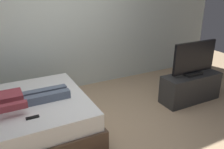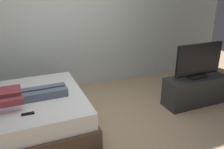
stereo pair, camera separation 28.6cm
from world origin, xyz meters
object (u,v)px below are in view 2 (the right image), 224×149
Objects in this scene: person at (13,96)px; remote at (28,114)px; bed at (14,118)px; tv at (199,61)px; tv_stand at (194,90)px.

person is 0.44m from remote.
person is (0.03, -0.06, 0.36)m from bed.
bed is 2.27× the size of tv.
tv is (2.76, 0.24, 0.24)m from remote.
tv reaches higher than remote.
bed is 0.58m from remote.
tv_stand is at bearing -3.26° from person.
person is at bearing 176.74° from tv.
tv reaches higher than tv_stand.
person is at bearing 176.74° from tv_stand.
person reaches higher than remote.
tv is (2.94, -0.23, 0.52)m from bed.
tv_stand is at bearing 4.96° from remote.
bed is 2.99m from tv.
remote reaches higher than tv_stand.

